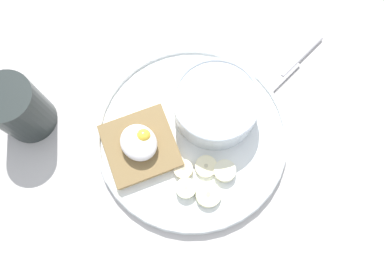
{
  "coord_description": "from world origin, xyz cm",
  "views": [
    {
      "loc": [
        -11.81,
        10.06,
        55.93
      ],
      "look_at": [
        0.0,
        0.0,
        5.0
      ],
      "focal_mm": 35.0,
      "sensor_mm": 36.0,
      "label": 1
    }
  ],
  "objects_px": {
    "toast_slice": "(140,146)",
    "poached_egg": "(139,142)",
    "coffee_mug": "(19,108)",
    "oatmeal_bowl": "(216,105)",
    "banana_slice_right": "(227,169)",
    "banana_slice_left": "(208,195)",
    "banana_slice_inner": "(186,188)",
    "knife": "(295,63)",
    "banana_slice_front": "(206,166)",
    "banana_slice_back": "(183,169)"
  },
  "relations": [
    {
      "from": "banana_slice_right",
      "to": "knife",
      "type": "xyz_separation_m",
      "value": [
        0.06,
        -0.2,
        -0.01
      ]
    },
    {
      "from": "poached_egg",
      "to": "coffee_mug",
      "type": "relative_size",
      "value": 0.59
    },
    {
      "from": "coffee_mug",
      "to": "banana_slice_front",
      "type": "bearing_deg",
      "value": -146.46
    },
    {
      "from": "coffee_mug",
      "to": "oatmeal_bowl",
      "type": "bearing_deg",
      "value": -128.45
    },
    {
      "from": "banana_slice_front",
      "to": "banana_slice_back",
      "type": "xyz_separation_m",
      "value": [
        0.02,
        0.03,
        0.0
      ]
    },
    {
      "from": "toast_slice",
      "to": "poached_egg",
      "type": "height_order",
      "value": "poached_egg"
    },
    {
      "from": "banana_slice_left",
      "to": "banana_slice_inner",
      "type": "bearing_deg",
      "value": 34.11
    },
    {
      "from": "banana_slice_left",
      "to": "knife",
      "type": "distance_m",
      "value": 0.25
    },
    {
      "from": "toast_slice",
      "to": "banana_slice_left",
      "type": "bearing_deg",
      "value": -165.99
    },
    {
      "from": "toast_slice",
      "to": "banana_slice_back",
      "type": "relative_size",
      "value": 3.95
    },
    {
      "from": "toast_slice",
      "to": "banana_slice_right",
      "type": "xyz_separation_m",
      "value": [
        -0.11,
        -0.07,
        -0.0
      ]
    },
    {
      "from": "poached_egg",
      "to": "knife",
      "type": "xyz_separation_m",
      "value": [
        -0.05,
        -0.27,
        -0.03
      ]
    },
    {
      "from": "toast_slice",
      "to": "banana_slice_left",
      "type": "height_order",
      "value": "toast_slice"
    },
    {
      "from": "banana_slice_inner",
      "to": "coffee_mug",
      "type": "distance_m",
      "value": 0.26
    },
    {
      "from": "banana_slice_back",
      "to": "banana_slice_inner",
      "type": "xyz_separation_m",
      "value": [
        -0.02,
        0.01,
        0.0
      ]
    },
    {
      "from": "poached_egg",
      "to": "banana_slice_right",
      "type": "height_order",
      "value": "poached_egg"
    },
    {
      "from": "banana_slice_back",
      "to": "banana_slice_inner",
      "type": "relative_size",
      "value": 0.78
    },
    {
      "from": "toast_slice",
      "to": "banana_slice_inner",
      "type": "height_order",
      "value": "same"
    },
    {
      "from": "banana_slice_back",
      "to": "coffee_mug",
      "type": "bearing_deg",
      "value": 30.42
    },
    {
      "from": "toast_slice",
      "to": "banana_slice_front",
      "type": "bearing_deg",
      "value": -147.54
    },
    {
      "from": "oatmeal_bowl",
      "to": "banana_slice_back",
      "type": "distance_m",
      "value": 0.1
    },
    {
      "from": "toast_slice",
      "to": "banana_slice_back",
      "type": "distance_m",
      "value": 0.07
    },
    {
      "from": "banana_slice_front",
      "to": "coffee_mug",
      "type": "relative_size",
      "value": 0.47
    },
    {
      "from": "banana_slice_back",
      "to": "banana_slice_right",
      "type": "height_order",
      "value": "banana_slice_right"
    },
    {
      "from": "banana_slice_front",
      "to": "banana_slice_right",
      "type": "height_order",
      "value": "banana_slice_right"
    },
    {
      "from": "oatmeal_bowl",
      "to": "banana_slice_right",
      "type": "xyz_separation_m",
      "value": [
        -0.08,
        0.05,
        -0.02
      ]
    },
    {
      "from": "toast_slice",
      "to": "banana_slice_right",
      "type": "relative_size",
      "value": 3.18
    },
    {
      "from": "banana_slice_right",
      "to": "knife",
      "type": "height_order",
      "value": "banana_slice_right"
    },
    {
      "from": "toast_slice",
      "to": "poached_egg",
      "type": "bearing_deg",
      "value": -85.13
    },
    {
      "from": "banana_slice_inner",
      "to": "banana_slice_front",
      "type": "bearing_deg",
      "value": -82.36
    },
    {
      "from": "banana_slice_right",
      "to": "banana_slice_inner",
      "type": "height_order",
      "value": "same"
    },
    {
      "from": "oatmeal_bowl",
      "to": "poached_egg",
      "type": "height_order",
      "value": "oatmeal_bowl"
    },
    {
      "from": "oatmeal_bowl",
      "to": "banana_slice_front",
      "type": "xyz_separation_m",
      "value": [
        -0.06,
        0.07,
        -0.02
      ]
    },
    {
      "from": "banana_slice_front",
      "to": "banana_slice_back",
      "type": "bearing_deg",
      "value": 57.52
    },
    {
      "from": "oatmeal_bowl",
      "to": "poached_egg",
      "type": "xyz_separation_m",
      "value": [
        0.03,
        0.12,
        -0.0
      ]
    },
    {
      "from": "banana_slice_front",
      "to": "banana_slice_left",
      "type": "relative_size",
      "value": 1.11
    },
    {
      "from": "poached_egg",
      "to": "banana_slice_left",
      "type": "relative_size",
      "value": 1.41
    },
    {
      "from": "banana_slice_left",
      "to": "banana_slice_inner",
      "type": "distance_m",
      "value": 0.03
    },
    {
      "from": "banana_slice_left",
      "to": "coffee_mug",
      "type": "distance_m",
      "value": 0.29
    },
    {
      "from": "banana_slice_front",
      "to": "banana_slice_inner",
      "type": "distance_m",
      "value": 0.04
    },
    {
      "from": "banana_slice_right",
      "to": "banana_slice_inner",
      "type": "distance_m",
      "value": 0.06
    },
    {
      "from": "poached_egg",
      "to": "knife",
      "type": "relative_size",
      "value": 0.42
    },
    {
      "from": "poached_egg",
      "to": "banana_slice_inner",
      "type": "height_order",
      "value": "poached_egg"
    },
    {
      "from": "toast_slice",
      "to": "poached_egg",
      "type": "distance_m",
      "value": 0.02
    },
    {
      "from": "toast_slice",
      "to": "coffee_mug",
      "type": "relative_size",
      "value": 1.32
    },
    {
      "from": "poached_egg",
      "to": "banana_slice_back",
      "type": "xyz_separation_m",
      "value": [
        -0.07,
        -0.02,
        -0.02
      ]
    },
    {
      "from": "toast_slice",
      "to": "banana_slice_back",
      "type": "bearing_deg",
      "value": -158.83
    },
    {
      "from": "coffee_mug",
      "to": "knife",
      "type": "distance_m",
      "value": 0.42
    },
    {
      "from": "banana_slice_inner",
      "to": "knife",
      "type": "relative_size",
      "value": 0.31
    },
    {
      "from": "banana_slice_inner",
      "to": "knife",
      "type": "distance_m",
      "value": 0.26
    }
  ]
}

